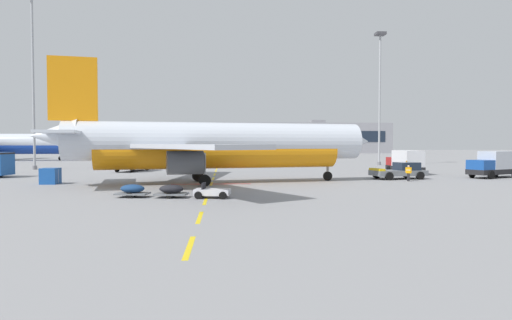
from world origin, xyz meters
TOP-DOWN VIEW (x-y plane):
  - ground at (40.00, 40.00)m, footprint 400.00×400.00m
  - apron_paint_markings at (18.00, 37.84)m, footprint 8.00×96.03m
  - airliner_foreground at (18.32, 22.94)m, footprint 34.69×34.02m
  - pushback_tug at (39.36, 26.94)m, footprint 6.37×3.91m
  - airliner_mid_left at (-32.26, 85.37)m, footprint 35.32×35.25m
  - catering_truck at (51.38, 28.01)m, footprint 7.37×5.04m
  - fuel_service_truck at (5.84, 42.79)m, footprint 4.21×7.39m
  - ground_power_truck at (43.19, 34.66)m, footprint 2.85×7.07m
  - baggage_train at (15.40, 11.07)m, footprint 8.72×2.77m
  - ground_crew_worker at (39.07, 23.85)m, footprint 0.54×0.54m
  - uld_cargo_container at (1.90, 23.14)m, footprint 1.69×1.65m
  - apron_light_mast_near at (-10.22, 48.58)m, footprint 1.80×1.80m
  - apron_light_mast_far at (48.08, 58.52)m, footprint 1.80×1.80m
  - terminal_satellite at (46.69, 165.76)m, footprint 81.48×25.01m

SIDE VIEW (x-z plane):
  - ground at x=40.00m, z-range 0.00..0.00m
  - apron_paint_markings at x=18.00m, z-range 0.00..0.01m
  - baggage_train at x=15.40m, z-range -0.05..1.09m
  - uld_cargo_container at x=1.90m, z-range 0.00..1.60m
  - pushback_tug at x=39.36m, z-range -0.14..1.94m
  - ground_crew_worker at x=39.07m, z-range 0.12..1.85m
  - catering_truck at x=51.38m, z-range 0.08..3.22m
  - fuel_service_truck at x=5.84m, z-range 0.08..3.22m
  - ground_power_truck at x=43.19m, z-range 0.08..3.22m
  - airliner_foreground at x=18.32m, z-range -2.15..10.05m
  - airliner_mid_left at x=-32.26m, z-range -2.19..10.23m
  - terminal_satellite at x=46.69m, z-range -0.79..13.19m
  - apron_light_mast_far at x=48.08m, z-range 3.02..27.60m
  - apron_light_mast_near at x=-10.22m, z-range 3.13..30.20m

